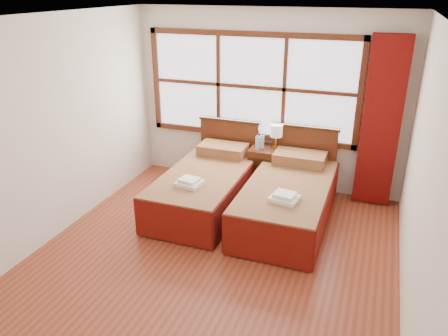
% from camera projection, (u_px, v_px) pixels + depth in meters
% --- Properties ---
extents(floor, '(4.50, 4.50, 0.00)m').
position_uv_depth(floor, '(212.00, 259.00, 4.95)').
color(floor, brown).
rests_on(floor, ground).
extents(ceiling, '(4.50, 4.50, 0.00)m').
position_uv_depth(ceiling, '(209.00, 18.00, 3.93)').
color(ceiling, white).
rests_on(ceiling, wall_back).
extents(wall_back, '(4.00, 0.00, 4.00)m').
position_uv_depth(wall_back, '(268.00, 101.00, 6.38)').
color(wall_back, silver).
rests_on(wall_back, floor).
extents(wall_left, '(0.00, 4.50, 4.50)m').
position_uv_depth(wall_left, '(51.00, 131.00, 5.08)').
color(wall_left, silver).
rests_on(wall_left, floor).
extents(wall_right, '(0.00, 4.50, 4.50)m').
position_uv_depth(wall_right, '(423.00, 180.00, 3.80)').
color(wall_right, silver).
rests_on(wall_right, floor).
extents(window, '(3.16, 0.06, 1.56)m').
position_uv_depth(window, '(251.00, 87.00, 6.35)').
color(window, white).
rests_on(window, wall_back).
extents(curtain, '(0.50, 0.16, 2.30)m').
position_uv_depth(curtain, '(381.00, 123.00, 5.81)').
color(curtain, maroon).
rests_on(curtain, wall_back).
extents(bed_left, '(1.03, 2.05, 1.00)m').
position_uv_depth(bed_left, '(207.00, 186.00, 6.04)').
color(bed_left, '#371E0B').
rests_on(bed_left, floor).
extents(bed_right, '(1.05, 2.07, 1.02)m').
position_uv_depth(bed_right, '(288.00, 198.00, 5.67)').
color(bed_right, '#371E0B').
rests_on(bed_right, floor).
extents(nightstand, '(0.50, 0.49, 0.66)m').
position_uv_depth(nightstand, '(267.00, 169.00, 6.51)').
color(nightstand, '#512311').
rests_on(nightstand, floor).
extents(towels_left, '(0.34, 0.30, 0.09)m').
position_uv_depth(towels_left, '(189.00, 182.00, 5.51)').
color(towels_left, white).
rests_on(towels_left, bed_left).
extents(towels_right, '(0.36, 0.32, 0.09)m').
position_uv_depth(towels_right, '(284.00, 197.00, 5.09)').
color(towels_right, white).
rests_on(towels_right, bed_right).
extents(lamp, '(0.18, 0.18, 0.35)m').
position_uv_depth(lamp, '(276.00, 131.00, 6.32)').
color(lamp, '#B49539').
rests_on(lamp, nightstand).
extents(bottle_near, '(0.06, 0.06, 0.22)m').
position_uv_depth(bottle_near, '(257.00, 143.00, 6.29)').
color(bottle_near, '#A2C0D1').
rests_on(bottle_near, nightstand).
extents(bottle_far, '(0.06, 0.06, 0.23)m').
position_uv_depth(bottle_far, '(262.00, 142.00, 6.34)').
color(bottle_far, '#A2C0D1').
rests_on(bottle_far, nightstand).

